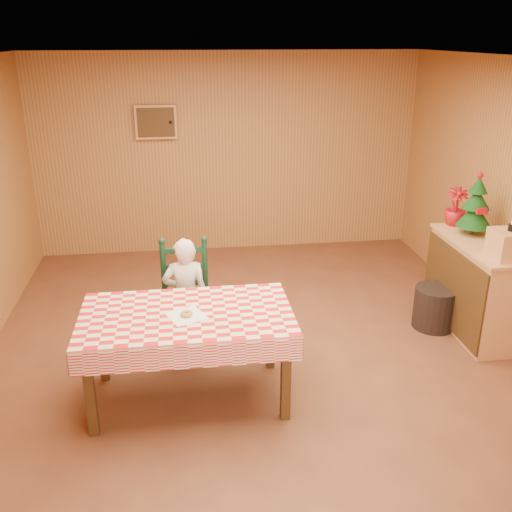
{
  "coord_description": "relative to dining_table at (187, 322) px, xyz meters",
  "views": [
    {
      "loc": [
        -0.63,
        -4.45,
        2.78
      ],
      "look_at": [
        0.0,
        0.2,
        0.95
      ],
      "focal_mm": 40.0,
      "sensor_mm": 36.0,
      "label": 1
    }
  ],
  "objects": [
    {
      "name": "christmas_tree",
      "position": [
        2.85,
        1.04,
        0.52
      ],
      "size": [
        0.34,
        0.34,
        0.62
      ],
      "color": "#472D13",
      "rests_on": "shelf_unit"
    },
    {
      "name": "seated_child",
      "position": [
        0.0,
        0.73,
        -0.13
      ],
      "size": [
        0.41,
        0.27,
        1.12
      ],
      "primitive_type": "imported",
      "rotation": [
        0.0,
        0.0,
        3.14
      ],
      "color": "silver",
      "rests_on": "ground"
    },
    {
      "name": "ladder_chair",
      "position": [
        0.0,
        0.79,
        -0.18
      ],
      "size": [
        0.44,
        0.4,
        1.08
      ],
      "color": "black",
      "rests_on": "ground"
    },
    {
      "name": "crate",
      "position": [
        2.85,
        0.39,
        0.37
      ],
      "size": [
        0.3,
        0.3,
        0.25
      ],
      "primitive_type": "cube",
      "rotation": [
        0.0,
        0.0,
        -0.01
      ],
      "color": "tan",
      "rests_on": "shelf_unit"
    },
    {
      "name": "donut",
      "position": [
        0.0,
        -0.05,
        0.1
      ],
      "size": [
        0.12,
        0.12,
        0.03
      ],
      "primitive_type": "torus",
      "rotation": [
        0.0,
        0.0,
        -0.26
      ],
      "color": "#C38C46",
      "rests_on": "napkin"
    },
    {
      "name": "napkin",
      "position": [
        0.0,
        -0.05,
        0.08
      ],
      "size": [
        0.34,
        0.34,
        0.0
      ],
      "primitive_type": "cube",
      "rotation": [
        0.0,
        0.0,
        0.4
      ],
      "color": "white",
      "rests_on": "dining_table"
    },
    {
      "name": "storage_bin",
      "position": [
        2.48,
        0.89,
        -0.48
      ],
      "size": [
        0.52,
        0.52,
        0.42
      ],
      "primitive_type": "cylinder",
      "rotation": [
        0.0,
        0.0,
        0.25
      ],
      "color": "black",
      "rests_on": "ground"
    },
    {
      "name": "flower_arrangement",
      "position": [
        2.8,
        1.34,
        0.44
      ],
      "size": [
        0.26,
        0.26,
        0.39
      ],
      "primitive_type": "imported",
      "rotation": [
        0.0,
        0.0,
        -0.2
      ],
      "color": "#A10E17",
      "rests_on": "shelf_unit"
    },
    {
      "name": "dining_table",
      "position": [
        0.0,
        0.0,
        0.0
      ],
      "size": [
        1.66,
        0.96,
        0.77
      ],
      "color": "#472D13",
      "rests_on": "ground"
    },
    {
      "name": "cabin_walls",
      "position": [
        0.63,
        1.01,
        1.14
      ],
      "size": [
        5.1,
        6.05,
        2.65
      ],
      "color": "#A7723C",
      "rests_on": "ground"
    },
    {
      "name": "ground",
      "position": [
        0.63,
        0.47,
        -0.69
      ],
      "size": [
        6.0,
        6.0,
        0.0
      ],
      "primitive_type": "plane",
      "color": "brown",
      "rests_on": "ground"
    },
    {
      "name": "shelf_unit",
      "position": [
        2.84,
        0.79,
        -0.22
      ],
      "size": [
        0.54,
        1.24,
        0.93
      ],
      "color": "tan",
      "rests_on": "ground"
    }
  ]
}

